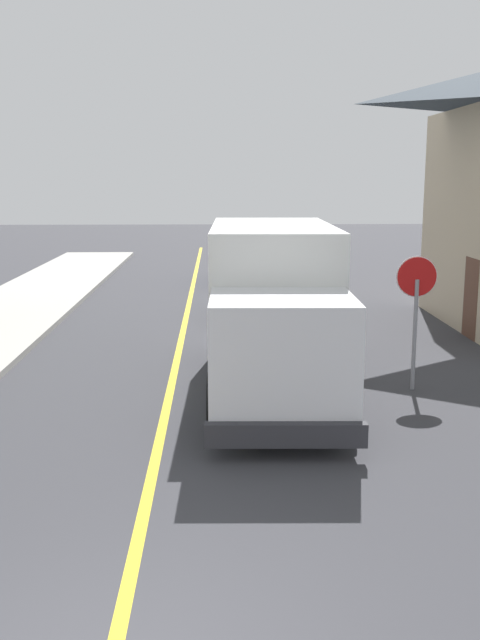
# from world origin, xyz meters

# --- Properties ---
(centre_line_yellow) EXTENTS (0.16, 56.00, 0.01)m
(centre_line_yellow) POSITION_xyz_m (0.00, 10.00, 0.00)
(centre_line_yellow) COLOR gold
(centre_line_yellow) RESTS_ON ground
(box_truck) EXTENTS (2.60, 7.24, 3.20)m
(box_truck) POSITION_xyz_m (2.04, 8.62, 1.77)
(box_truck) COLOR silver
(box_truck) RESTS_ON ground
(parked_car_near) EXTENTS (1.95, 4.46, 1.67)m
(parked_car_near) POSITION_xyz_m (1.99, 16.24, 0.79)
(parked_car_near) COLOR silver
(parked_car_near) RESTS_ON ground
(parked_car_mid) EXTENTS (1.87, 4.43, 1.67)m
(parked_car_mid) POSITION_xyz_m (2.11, 23.34, 0.79)
(parked_car_mid) COLOR #2D4793
(parked_car_mid) RESTS_ON ground
(stop_sign) EXTENTS (0.80, 0.10, 2.65)m
(stop_sign) POSITION_xyz_m (4.81, 8.42, 1.86)
(stop_sign) COLOR gray
(stop_sign) RESTS_ON ground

